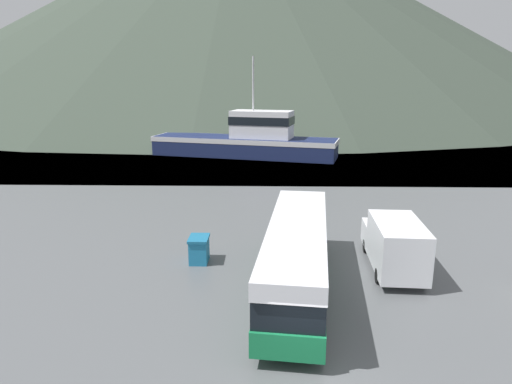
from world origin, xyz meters
name	(u,v)px	position (x,y,z in m)	size (l,w,h in m)	color
ground_plane	(307,375)	(0.00, 0.00, 0.00)	(400.00, 400.00, 0.00)	#515456
water_surface	(271,104)	(0.00, 145.61, 0.00)	(240.00, 240.00, 0.00)	#475B6B
hill_backdrop	(239,9)	(-10.72, 149.03, 30.93)	(215.84, 215.84, 61.87)	#333D33
tour_bus	(297,254)	(0.01, 5.91, 1.75)	(3.74, 12.04, 3.08)	#146B3D
delivery_van	(394,243)	(4.88, 8.30, 1.37)	(2.50, 6.24, 2.61)	silver
fishing_boat	(248,140)	(-3.51, 40.83, 1.95)	(22.41, 10.14, 11.43)	#19234C
storage_bin	(199,249)	(-4.75, 9.05, 0.68)	(0.99, 1.37, 1.33)	teal
small_boat	(315,140)	(5.49, 52.33, 0.37)	(5.64, 5.38, 0.75)	maroon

